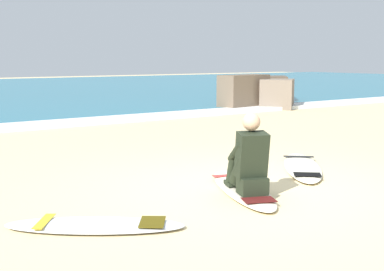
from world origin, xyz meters
TOP-DOWN VIEW (x-y plane):
  - ground_plane at (0.00, 0.00)m, footprint 80.00×80.00m
  - breaking_foam at (0.00, 7.36)m, footprint 80.00×0.90m
  - surfboard_main at (-0.16, -0.04)m, footprint 1.32×2.12m
  - surfer_seated at (-0.28, -0.31)m, footprint 0.56×0.77m
  - surfboard_spare_near at (-2.27, -0.31)m, footprint 1.73×1.46m
  - surfboard_spare_far at (1.44, 0.45)m, footprint 1.82×1.97m
  - rock_outcrop_distant at (8.00, 8.61)m, footprint 4.15×3.64m

SIDE VIEW (x-z plane):
  - ground_plane at x=0.00m, z-range 0.00..0.00m
  - surfboard_spare_far at x=1.44m, z-range 0.00..0.07m
  - surfboard_main at x=-0.16m, z-range 0.00..0.07m
  - surfboard_spare_near at x=-2.27m, z-range 0.00..0.07m
  - breaking_foam at x=0.00m, z-range 0.00..0.11m
  - surfer_seated at x=-0.28m, z-range -0.04..0.91m
  - rock_outcrop_distant at x=8.00m, z-range -0.10..1.01m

